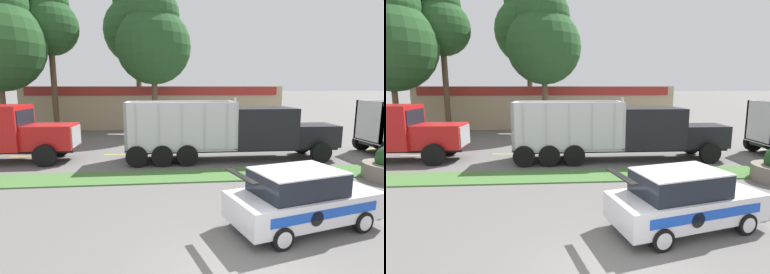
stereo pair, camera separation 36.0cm
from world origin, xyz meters
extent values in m
cube|color=#477538|center=(0.00, 7.64, 0.03)|extent=(120.00, 1.97, 0.06)
cube|color=yellow|center=(-9.38, 12.62, 0.00)|extent=(2.40, 0.14, 0.01)
cube|color=yellow|center=(-3.98, 12.62, 0.00)|extent=(2.40, 0.14, 0.01)
cube|color=yellow|center=(1.42, 12.62, 0.00)|extent=(2.40, 0.14, 0.01)
cube|color=yellow|center=(6.82, 12.62, 0.00)|extent=(2.40, 0.14, 0.01)
cube|color=yellow|center=(12.22, 12.62, 0.00)|extent=(2.40, 0.14, 0.01)
cube|color=silver|center=(10.71, 11.12, 2.03)|extent=(0.16, 2.40, 2.43)
cylinder|color=black|center=(11.23, 12.30, 0.57)|extent=(1.15, 0.30, 1.15)
cube|color=red|center=(-7.67, 11.29, 1.40)|extent=(2.56, 1.99, 1.29)
cube|color=#B7B7BC|center=(-6.36, 11.29, 1.40)|extent=(0.06, 1.70, 1.09)
cube|color=red|center=(-10.26, 11.29, 1.92)|extent=(2.62, 2.42, 2.34)
cube|color=black|center=(-8.93, 11.29, 2.33)|extent=(0.04, 2.06, 1.05)
cylinder|color=black|center=(-7.67, 10.10, 0.57)|extent=(1.15, 0.30, 1.15)
cylinder|color=black|center=(-7.67, 12.48, 0.57)|extent=(1.15, 0.30, 1.15)
cube|color=black|center=(2.31, 10.65, 0.64)|extent=(11.73, 1.30, 0.18)
cube|color=black|center=(6.91, 10.65, 1.34)|extent=(2.54, 1.94, 1.20)
cube|color=#B7B7BC|center=(8.21, 10.65, 1.34)|extent=(0.06, 1.66, 1.02)
cube|color=black|center=(3.96, 10.65, 1.83)|extent=(3.35, 2.37, 2.18)
cube|color=black|center=(5.65, 10.65, 2.21)|extent=(0.04, 2.01, 0.98)
cylinder|color=silver|center=(2.18, 9.88, 2.67)|extent=(0.14, 0.14, 1.69)
cube|color=silver|center=(-0.63, 10.65, 0.79)|extent=(5.83, 2.37, 0.12)
cube|color=silver|center=(2.20, 10.65, 2.04)|extent=(0.16, 2.37, 2.49)
cube|color=silver|center=(-3.47, 10.65, 2.04)|extent=(0.16, 2.37, 2.49)
cube|color=silver|center=(-0.63, 9.55, 2.04)|extent=(5.83, 0.16, 2.49)
cube|color=silver|center=(-0.63, 11.75, 2.04)|extent=(5.83, 0.16, 2.49)
cube|color=#BCBCC1|center=(-2.97, 9.45, 2.04)|extent=(0.10, 0.04, 2.36)
cube|color=#BCBCC1|center=(-1.80, 9.45, 2.04)|extent=(0.10, 0.04, 2.36)
cube|color=#BCBCC1|center=(-0.63, 9.45, 2.04)|extent=(0.10, 0.04, 2.36)
cube|color=#BCBCC1|center=(0.53, 9.45, 2.04)|extent=(0.10, 0.04, 2.36)
cube|color=#BCBCC1|center=(1.70, 9.45, 2.04)|extent=(0.10, 0.04, 2.36)
cylinder|color=black|center=(6.91, 9.49, 0.55)|extent=(1.11, 0.30, 1.11)
cylinder|color=black|center=(6.91, 11.81, 0.55)|extent=(1.11, 0.30, 1.11)
cylinder|color=black|center=(-2.95, 9.49, 0.55)|extent=(1.11, 0.30, 1.11)
cylinder|color=black|center=(-2.95, 11.81, 0.55)|extent=(1.11, 0.30, 1.11)
cylinder|color=black|center=(-1.66, 9.49, 0.55)|extent=(1.11, 0.30, 1.11)
cylinder|color=black|center=(-1.66, 11.81, 0.55)|extent=(1.11, 0.30, 1.11)
cylinder|color=black|center=(-0.37, 9.49, 0.55)|extent=(1.11, 0.30, 1.11)
cylinder|color=black|center=(-0.37, 11.81, 0.55)|extent=(1.11, 0.30, 1.11)
cube|color=white|center=(2.39, 2.35, 0.68)|extent=(4.69, 2.86, 0.76)
cube|color=black|center=(2.14, 2.28, 1.38)|extent=(2.73, 2.15, 0.64)
cube|color=white|center=(2.14, 2.28, 1.72)|extent=(2.73, 2.15, 0.04)
cube|color=black|center=(0.37, 1.83, 1.76)|extent=(0.56, 1.47, 0.03)
cube|color=blue|center=(2.62, 1.45, 0.76)|extent=(3.39, 0.88, 0.26)
cylinder|color=black|center=(2.30, 1.37, 0.68)|extent=(0.40, 0.11, 0.42)
cylinder|color=black|center=(3.92, 1.83, 0.31)|extent=(0.64, 0.35, 0.61)
cylinder|color=silver|center=(3.95, 1.73, 0.31)|extent=(0.42, 0.12, 0.43)
cylinder|color=black|center=(3.49, 3.53, 0.31)|extent=(0.64, 0.35, 0.61)
cylinder|color=silver|center=(3.46, 3.63, 0.31)|extent=(0.42, 0.12, 0.43)
cylinder|color=black|center=(1.30, 1.16, 0.31)|extent=(0.64, 0.35, 0.61)
cylinder|color=silver|center=(1.32, 1.06, 0.31)|extent=(0.42, 0.12, 0.43)
cylinder|color=black|center=(0.86, 2.86, 0.31)|extent=(0.64, 0.35, 0.61)
cylinder|color=silver|center=(0.84, 2.96, 0.31)|extent=(0.42, 0.12, 0.43)
cube|color=tan|center=(-2.20, 29.26, 2.06)|extent=(24.91, 12.00, 4.11)
cube|color=maroon|center=(-2.20, 23.21, 3.66)|extent=(23.67, 0.10, 0.80)
cylinder|color=brown|center=(-10.66, 21.20, 3.82)|extent=(0.48, 0.48, 7.65)
sphere|color=#234C23|center=(-10.66, 21.20, 8.91)|extent=(4.61, 4.61, 4.61)
sphere|color=#234C23|center=(-10.66, 21.20, 10.76)|extent=(3.23, 3.23, 3.23)
cylinder|color=brown|center=(-13.63, 18.60, 2.61)|extent=(0.42, 0.42, 5.22)
sphere|color=#234C23|center=(-13.63, 18.60, 7.11)|extent=(6.87, 6.87, 6.87)
sphere|color=#234C23|center=(-13.63, 18.60, 9.86)|extent=(4.81, 4.81, 4.81)
cylinder|color=brown|center=(-2.22, 20.73, 2.84)|extent=(0.48, 0.48, 5.67)
sphere|color=#234C23|center=(-2.22, 20.73, 7.41)|extent=(6.32, 6.32, 6.32)
sphere|color=#234C23|center=(-2.22, 20.73, 9.94)|extent=(4.42, 4.42, 4.42)
cylinder|color=brown|center=(-3.75, 24.00, 3.73)|extent=(0.51, 0.51, 7.47)
sphere|color=#234C23|center=(-3.75, 24.00, 9.20)|extent=(6.29, 6.29, 6.29)
sphere|color=#234C23|center=(-3.75, 24.00, 11.72)|extent=(4.40, 4.40, 4.40)
camera|label=1|loc=(-1.67, -5.54, 4.05)|focal=28.00mm
camera|label=2|loc=(-1.31, -5.57, 4.05)|focal=28.00mm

